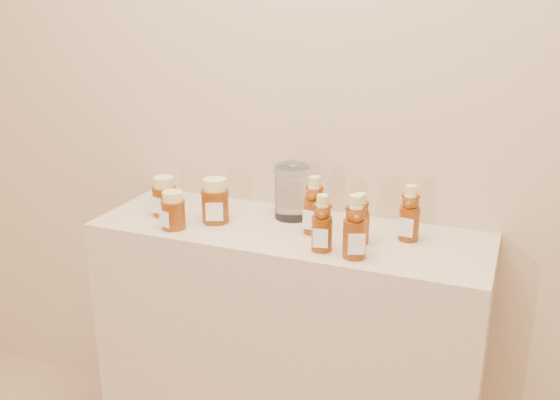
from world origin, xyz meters
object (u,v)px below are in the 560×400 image
at_px(display_table, 288,358).
at_px(bear_bottle_back_left, 314,201).
at_px(bear_bottle_front_left, 322,219).
at_px(glass_canister, 292,190).
at_px(honey_jar_left, 164,196).

height_order(display_table, bear_bottle_back_left, bear_bottle_back_left).
bearing_deg(display_table, bear_bottle_front_left, -38.59).
distance_m(bear_bottle_back_left, glass_canister, 0.14).
relative_size(bear_bottle_back_left, honey_jar_left, 1.57).
distance_m(bear_bottle_front_left, glass_canister, 0.27).
bearing_deg(glass_canister, display_table, -75.56).
height_order(honey_jar_left, glass_canister, glass_canister).
height_order(bear_bottle_back_left, glass_canister, bear_bottle_back_left).
distance_m(display_table, bear_bottle_front_left, 0.57).
relative_size(display_table, glass_canister, 6.53).
relative_size(display_table, honey_jar_left, 9.63).
height_order(bear_bottle_back_left, bear_bottle_front_left, bear_bottle_back_left).
xyz_separation_m(display_table, honey_jar_left, (-0.41, -0.03, 0.51)).
bearing_deg(display_table, bear_bottle_back_left, 1.14).
bearing_deg(glass_canister, bear_bottle_back_left, -42.88).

